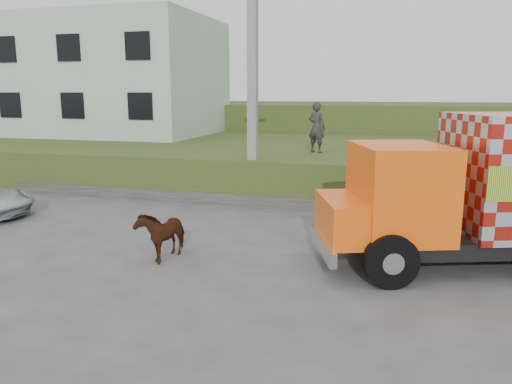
% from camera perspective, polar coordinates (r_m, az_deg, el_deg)
% --- Properties ---
extents(ground, '(120.00, 120.00, 0.00)m').
position_cam_1_polar(ground, '(12.46, -1.86, -6.00)').
color(ground, '#474749').
rests_on(ground, ground).
extents(embankment, '(40.00, 12.00, 1.50)m').
position_cam_1_polar(embankment, '(21.84, 6.12, 3.48)').
color(embankment, '#29521B').
rests_on(embankment, ground).
extents(embankment_far, '(40.00, 12.00, 3.00)m').
position_cam_1_polar(embankment_far, '(33.60, 9.66, 7.41)').
color(embankment_far, '#29521B').
rests_on(embankment_far, ground).
extents(retaining_strip, '(16.00, 0.50, 0.40)m').
position_cam_1_polar(retaining_strip, '(16.89, -4.02, -0.69)').
color(retaining_strip, '#595651').
rests_on(retaining_strip, ground).
extents(building, '(10.00, 8.00, 6.00)m').
position_cam_1_polar(building, '(28.40, -15.58, 12.53)').
color(building, '#A9C6A9').
rests_on(building, embankment).
extents(utility_pole, '(1.20, 0.30, 8.00)m').
position_cam_1_polar(utility_pole, '(16.59, -0.39, 12.60)').
color(utility_pole, gray).
rests_on(utility_pole, ground).
extents(cow, '(0.78, 1.43, 1.15)m').
position_cam_1_polar(cow, '(11.53, -10.68, -4.64)').
color(cow, '#33120C').
rests_on(cow, ground).
extents(pedestrian, '(0.80, 0.68, 1.88)m').
position_cam_1_polar(pedestrian, '(18.72, 6.94, 7.36)').
color(pedestrian, '#2C2927').
rests_on(pedestrian, embankment).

